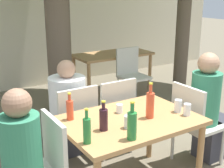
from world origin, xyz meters
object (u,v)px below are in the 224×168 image
object	(u,v)px
person_seated_1	(209,113)
person_seated_2	(65,114)
drinking_glass_1	(119,109)
soda_bottle_1	(150,104)
dining_table_back	(113,58)
drinking_glass_3	(128,122)
patio_chair_0	(42,167)
drinking_glass_2	(178,106)
patio_chair_2	(74,121)
patio_chair_1	(194,120)
green_bottle_3	(132,125)
patio_chair_3	(113,112)
patio_chair_4	(131,72)
wine_bottle_4	(104,119)
dining_table_front	(130,128)
green_bottle_2	(87,130)
soda_bottle_0	(70,109)
drinking_glass_0	(187,110)

from	to	relation	value
person_seated_1	person_seated_2	bearing A→B (deg)	55.87
person_seated_2	drinking_glass_1	xyz separation A→B (m)	(0.24, -0.73, 0.26)
soda_bottle_1	drinking_glass_1	world-z (taller)	soda_bottle_1
dining_table_back	drinking_glass_3	world-z (taller)	drinking_glass_3
patio_chair_0	drinking_glass_2	size ratio (longest dim) A/B	7.52
patio_chair_0	soda_bottle_1	xyz separation A→B (m)	(1.01, -0.08, 0.34)
person_seated_1	drinking_glass_1	bearing A→B (deg)	81.20
patio_chair_2	person_seated_2	distance (m)	0.23
dining_table_back	drinking_glass_1	size ratio (longest dim) A/B	16.95
patio_chair_1	green_bottle_3	xyz separation A→B (m)	(-1.06, -0.34, 0.34)
patio_chair_3	patio_chair_2	bearing A→B (deg)	0.00
person_seated_2	drinking_glass_2	bearing A→B (deg)	125.69
patio_chair_1	drinking_glass_2	size ratio (longest dim) A/B	7.52
drinking_glass_1	patio_chair_1	bearing A→B (deg)	-11.20
dining_table_back	green_bottle_3	distance (m)	3.37
patio_chair_2	soda_bottle_1	size ratio (longest dim) A/B	2.76
patio_chair_4	wine_bottle_4	xyz separation A→B (m)	(-1.78, -2.08, 0.32)
dining_table_front	green_bottle_2	xyz separation A→B (m)	(-0.54, -0.21, 0.20)
dining_table_front	green_bottle_3	size ratio (longest dim) A/B	3.91
dining_table_front	wine_bottle_4	distance (m)	0.38
soda_bottle_0	drinking_glass_2	distance (m)	1.02
patio_chair_1	person_seated_1	distance (m)	0.24
patio_chair_2	green_bottle_2	size ratio (longest dim) A/B	3.24
soda_bottle_1	wine_bottle_4	xyz separation A→B (m)	(-0.49, 0.00, -0.03)
patio_chair_3	wine_bottle_4	distance (m)	0.98
patio_chair_3	drinking_glass_2	distance (m)	0.86
patio_chair_0	patio_chair_3	world-z (taller)	same
dining_table_back	soda_bottle_0	distance (m)	3.01
dining_table_front	drinking_glass_1	xyz separation A→B (m)	(-0.00, 0.17, 0.13)
dining_table_front	dining_table_back	distance (m)	2.96
person_seated_1	green_bottle_3	bearing A→B (deg)	104.48
wine_bottle_4	drinking_glass_0	distance (m)	0.83
drinking_glass_2	drinking_glass_0	bearing A→B (deg)	-83.84
person_seated_1	drinking_glass_2	distance (m)	0.66
wine_bottle_4	patio_chair_2	bearing A→B (deg)	84.10
drinking_glass_1	drinking_glass_2	bearing A→B (deg)	-30.20
dining_table_front	green_bottle_3	world-z (taller)	green_bottle_3
patio_chair_0	patio_chair_4	bearing A→B (deg)	131.04
dining_table_back	patio_chair_0	world-z (taller)	patio_chair_0
person_seated_1	wine_bottle_4	size ratio (longest dim) A/B	4.80
wine_bottle_4	drinking_glass_1	bearing A→B (deg)	37.35
drinking_glass_2	dining_table_back	bearing A→B (deg)	70.09
soda_bottle_0	drinking_glass_1	bearing A→B (deg)	-12.55
patio_chair_4	patio_chair_3	bearing A→B (deg)	-132.16
patio_chair_4	drinking_glass_3	distance (m)	2.69
patio_chair_0	drinking_glass_3	xyz separation A→B (m)	(0.72, -0.15, 0.27)
drinking_glass_2	patio_chair_2	bearing A→B (deg)	133.07
wine_bottle_4	drinking_glass_3	xyz separation A→B (m)	(0.20, -0.08, -0.04)
green_bottle_2	green_bottle_3	xyz separation A→B (m)	(0.32, -0.13, 0.01)
drinking_glass_0	drinking_glass_1	xyz separation A→B (m)	(-0.49, 0.39, -0.01)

